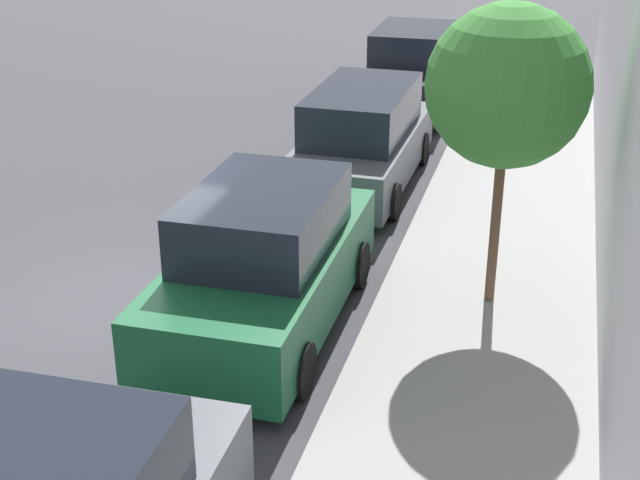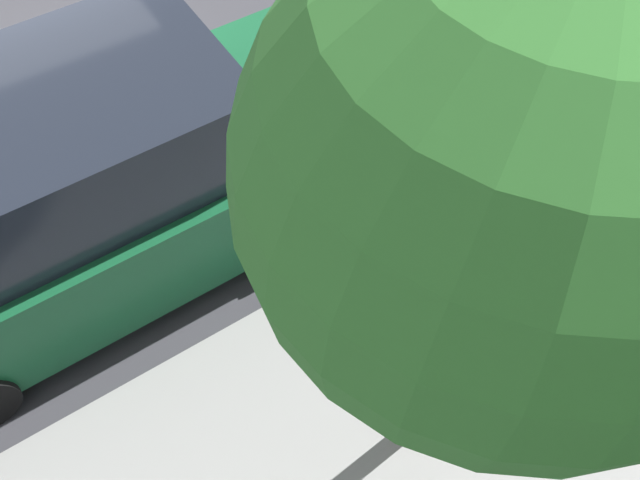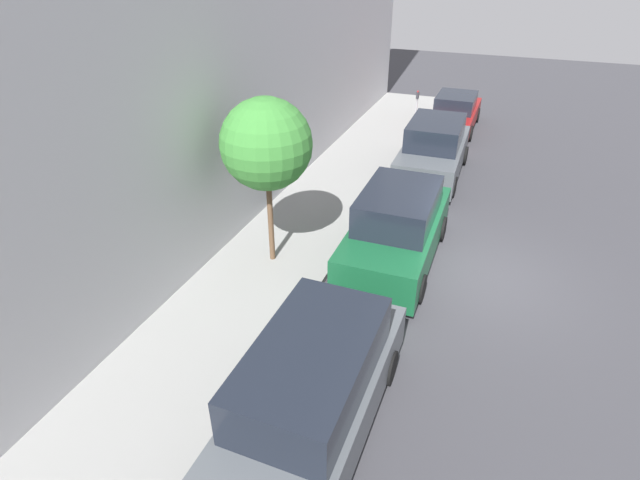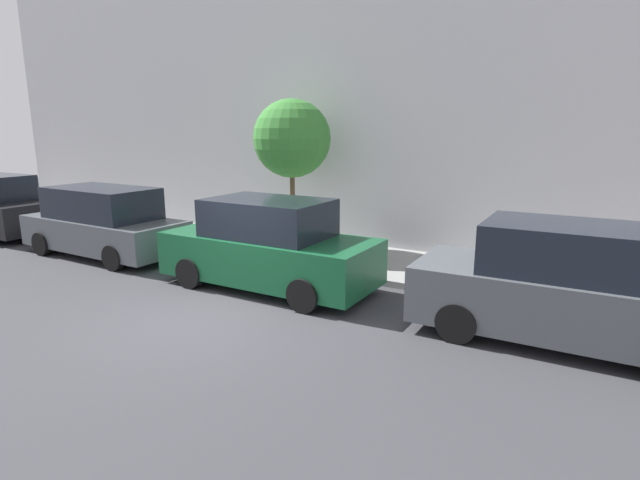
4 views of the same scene
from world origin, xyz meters
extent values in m
plane|color=#38383D|center=(0.00, 0.00, 0.00)|extent=(60.00, 60.00, 0.00)
cube|color=gray|center=(5.00, 0.00, 0.07)|extent=(3.00, 32.00, 0.15)
cube|color=#4C5156|center=(2.28, -5.85, 0.70)|extent=(2.05, 4.84, 0.96)
cube|color=black|center=(2.28, -5.85, 1.58)|extent=(1.78, 2.63, 0.80)
cylinder|color=black|center=(1.35, -4.36, 0.34)|extent=(0.22, 0.68, 0.68)
cylinder|color=black|center=(3.21, -4.36, 0.34)|extent=(0.22, 0.68, 0.68)
cube|color=#14512D|center=(2.17, 0.04, 0.70)|extent=(1.99, 4.81, 0.96)
cube|color=black|center=(2.17, 0.04, 1.58)|extent=(1.74, 2.61, 0.80)
cylinder|color=black|center=(1.24, 1.53, 0.34)|extent=(0.22, 0.68, 0.68)
cylinder|color=black|center=(3.10, 1.53, 0.34)|extent=(0.22, 0.68, 0.68)
cylinder|color=black|center=(1.24, -1.45, 0.34)|extent=(0.22, 0.68, 0.68)
cylinder|color=black|center=(3.10, -1.45, 0.34)|extent=(0.22, 0.68, 0.68)
cube|color=#4C5156|center=(2.18, 5.69, 0.64)|extent=(1.95, 4.92, 0.84)
cube|color=black|center=(2.18, 5.69, 1.48)|extent=(1.70, 3.12, 0.84)
cylinder|color=black|center=(1.28, 7.21, 0.33)|extent=(0.22, 0.66, 0.66)
cylinder|color=black|center=(3.08, 7.21, 0.33)|extent=(0.22, 0.66, 0.66)
cylinder|color=black|center=(1.28, 4.17, 0.33)|extent=(0.22, 0.66, 0.66)
cylinder|color=black|center=(3.08, 4.17, 0.33)|extent=(0.22, 0.66, 0.66)
cylinder|color=black|center=(3.06, 12.80, 0.35)|extent=(0.22, 0.70, 0.70)
cylinder|color=black|center=(3.06, 9.82, 0.35)|extent=(0.22, 0.70, 0.70)
cylinder|color=brown|center=(5.04, 1.31, 1.39)|extent=(0.14, 0.14, 2.47)
sphere|color=#387F33|center=(5.04, 1.31, 3.20)|extent=(2.11, 2.11, 2.11)
camera|label=1|loc=(5.71, -10.01, 6.02)|focal=50.00mm
camera|label=2|loc=(5.90, -0.09, 4.98)|focal=35.00mm
camera|label=3|loc=(0.04, 10.91, 7.07)|focal=28.00mm
camera|label=4|loc=(-6.43, -6.33, 3.46)|focal=28.00mm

